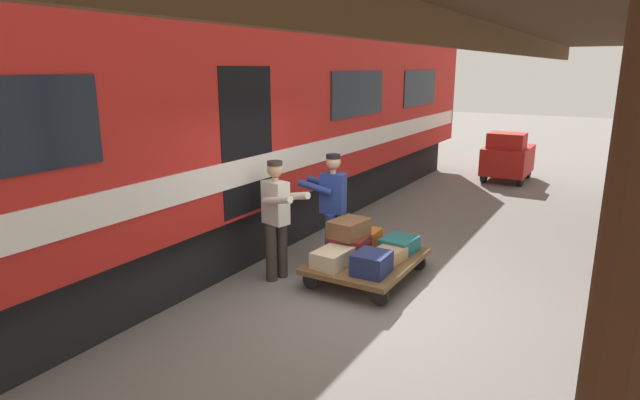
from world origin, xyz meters
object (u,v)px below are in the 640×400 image
(train_car, at_px, (168,127))
(suitcase_navy_fabric, at_px, (372,263))
(porter_in_overalls, at_px, (332,206))
(baggage_tug, at_px, (507,157))
(suitcase_tan_vintage, at_px, (386,256))
(suitcase_brown_leather, at_px, (349,228))
(suitcase_maroon_trunk, at_px, (349,246))
(porter_by_door, at_px, (277,216))
(suitcase_orange_carryall, at_px, (364,238))
(luggage_cart, at_px, (367,261))
(suitcase_teal_softside, at_px, (399,245))
(suitcase_cream_canvas, at_px, (333,258))

(train_car, relative_size, suitcase_navy_fabric, 40.50)
(porter_in_overalls, height_order, baggage_tug, porter_in_overalls)
(suitcase_tan_vintage, relative_size, suitcase_brown_leather, 1.07)
(suitcase_maroon_trunk, bearing_deg, train_car, 14.56)
(suitcase_brown_leather, xyz_separation_m, porter_in_overalls, (0.41, -0.24, 0.22))
(train_car, height_order, porter_by_door, train_car)
(suitcase_orange_carryall, bearing_deg, porter_in_overalls, 27.52)
(suitcase_maroon_trunk, xyz_separation_m, porter_by_door, (0.81, 0.64, 0.48))
(suitcase_navy_fabric, bearing_deg, suitcase_brown_leather, -39.64)
(suitcase_brown_leather, height_order, porter_in_overalls, porter_in_overalls)
(luggage_cart, distance_m, suitcase_teal_softside, 0.58)
(suitcase_navy_fabric, bearing_deg, suitcase_teal_softside, -90.00)
(suitcase_navy_fabric, height_order, porter_by_door, porter_by_door)
(luggage_cart, distance_m, baggage_tug, 7.96)
(suitcase_teal_softside, distance_m, baggage_tug, 7.47)
(suitcase_teal_softside, xyz_separation_m, porter_in_overalls, (1.01, 0.23, 0.51))
(suitcase_teal_softside, xyz_separation_m, suitcase_maroon_trunk, (0.58, 0.48, 0.03))
(suitcase_navy_fabric, relative_size, suitcase_cream_canvas, 0.81)
(suitcase_teal_softside, bearing_deg, suitcase_tan_vintage, 90.00)
(suitcase_orange_carryall, bearing_deg, suitcase_teal_softside, 180.00)
(luggage_cart, height_order, suitcase_tan_vintage, suitcase_tan_vintage)
(train_car, xyz_separation_m, suitcase_tan_vintage, (-3.29, -0.71, -1.67))
(train_car, distance_m, suitcase_navy_fabric, 3.67)
(suitcase_tan_vintage, height_order, porter_in_overalls, porter_in_overalls)
(suitcase_teal_softside, height_order, suitcase_cream_canvas, suitcase_cream_canvas)
(suitcase_orange_carryall, xyz_separation_m, porter_in_overalls, (0.43, 0.23, 0.50))
(suitcase_tan_vintage, bearing_deg, suitcase_orange_carryall, -39.71)
(suitcase_teal_softside, height_order, baggage_tug, baggage_tug)
(suitcase_maroon_trunk, bearing_deg, suitcase_brown_leather, -37.69)
(suitcase_cream_canvas, distance_m, porter_in_overalls, 0.99)
(suitcase_navy_fabric, distance_m, suitcase_tan_vintage, 0.48)
(train_car, xyz_separation_m, porter_in_overalls, (-2.28, -0.96, -1.14))
(luggage_cart, bearing_deg, suitcase_navy_fabric, 121.05)
(porter_in_overalls, xyz_separation_m, porter_by_door, (0.37, 0.89, 0.00))
(suitcase_teal_softside, relative_size, suitcase_maroon_trunk, 1.03)
(suitcase_orange_carryall, height_order, suitcase_brown_leather, suitcase_brown_leather)
(porter_in_overalls, bearing_deg, suitcase_teal_softside, -167.39)
(porter_by_door, bearing_deg, baggage_tug, -99.36)
(luggage_cart, height_order, porter_by_door, porter_by_door)
(luggage_cart, distance_m, suitcase_navy_fabric, 0.59)
(suitcase_cream_canvas, relative_size, suitcase_brown_leather, 1.05)
(luggage_cart, distance_m, suitcase_maroon_trunk, 0.34)
(train_car, bearing_deg, luggage_cart, -166.79)
(suitcase_maroon_trunk, relative_size, suitcase_cream_canvas, 0.87)
(suitcase_brown_leather, height_order, porter_by_door, porter_by_door)
(suitcase_orange_carryall, bearing_deg, porter_by_door, 54.15)
(luggage_cart, height_order, suitcase_navy_fabric, suitcase_navy_fabric)
(suitcase_tan_vintage, bearing_deg, porter_in_overalls, -14.04)
(train_car, height_order, luggage_cart, train_car)
(suitcase_teal_softside, bearing_deg, suitcase_navy_fabric, 90.00)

